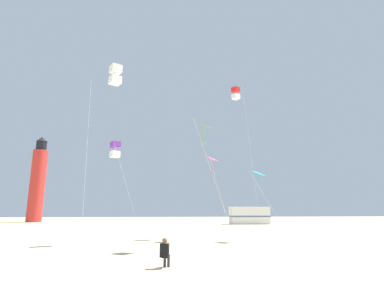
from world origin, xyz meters
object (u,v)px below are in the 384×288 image
(kite_diamond_cyan, at_px, (259,175))
(kite_flyer_standing, at_px, (165,252))
(kite_diamond_lime, at_px, (206,130))
(kite_box_scarlet, at_px, (236,94))
(lighthouse_distant, at_px, (38,181))
(rv_van_white, at_px, (249,215))
(kite_diamond_rainbow, at_px, (212,161))
(kite_box_white, at_px, (115,75))
(kite_box_violet, at_px, (115,150))

(kite_diamond_cyan, bearing_deg, kite_flyer_standing, -126.66)
(kite_diamond_lime, distance_m, kite_box_scarlet, 10.96)
(lighthouse_distant, relative_size, rv_van_white, 2.59)
(lighthouse_distant, bearing_deg, kite_diamond_rainbow, -55.07)
(kite_diamond_rainbow, relative_size, kite_box_scarlet, 0.47)
(kite_diamond_rainbow, xyz_separation_m, kite_box_scarlet, (2.87, 2.93, 7.02))
(kite_box_white, relative_size, kite_diamond_lime, 1.37)
(kite_diamond_lime, bearing_deg, kite_diamond_cyan, 42.41)
(kite_box_violet, distance_m, kite_box_scarlet, 13.00)
(rv_van_white, bearing_deg, lighthouse_distant, 162.58)
(kite_box_scarlet, bearing_deg, kite_diamond_cyan, -81.13)
(kite_diamond_cyan, bearing_deg, lighthouse_distant, 127.54)
(kite_flyer_standing, distance_m, rv_van_white, 40.36)
(kite_box_white, relative_size, kite_diamond_rainbow, 1.64)
(kite_box_white, distance_m, kite_box_scarlet, 14.09)
(kite_diamond_rainbow, bearing_deg, rv_van_white, 67.71)
(kite_box_scarlet, bearing_deg, kite_flyer_standing, -116.35)
(kite_flyer_standing, distance_m, kite_box_violet, 11.50)
(kite_box_scarlet, distance_m, rv_van_white, 27.63)
(rv_van_white, bearing_deg, kite_box_scarlet, -107.49)
(lighthouse_distant, distance_m, rv_van_white, 41.30)
(kite_diamond_rainbow, xyz_separation_m, kite_diamond_lime, (-1.37, -5.31, 1.17))
(kite_diamond_cyan, xyz_separation_m, kite_diamond_rainbow, (-3.47, 0.89, 1.17))
(kite_diamond_rainbow, bearing_deg, kite_diamond_cyan, -14.36)
(kite_diamond_rainbow, height_order, lighthouse_distant, lighthouse_distant)
(kite_flyer_standing, bearing_deg, kite_diamond_cyan, -109.18)
(kite_flyer_standing, relative_size, kite_diamond_rainbow, 0.18)
(kite_diamond_cyan, xyz_separation_m, lighthouse_distant, (-31.20, 40.60, 2.97))
(kite_diamond_rainbow, bearing_deg, kite_flyer_standing, -110.03)
(kite_box_scarlet, bearing_deg, kite_box_white, -135.44)
(kite_box_violet, bearing_deg, lighthouse_distant, 116.19)
(kite_box_violet, xyz_separation_m, kite_diamond_rainbow, (7.40, 1.61, -0.48))
(kite_flyer_standing, relative_size, lighthouse_distant, 0.07)
(kite_flyer_standing, height_order, kite_box_violet, kite_box_violet)
(kite_diamond_rainbow, bearing_deg, kite_box_white, -135.86)
(kite_diamond_lime, bearing_deg, lighthouse_distant, 120.35)
(kite_diamond_lime, bearing_deg, rv_van_white, 68.96)
(rv_van_white, bearing_deg, kite_diamond_cyan, -103.89)
(kite_diamond_cyan, bearing_deg, kite_box_scarlet, 98.87)
(kite_diamond_cyan, distance_m, kite_diamond_rainbow, 3.76)
(kite_box_white, xyz_separation_m, kite_diamond_rainbow, (6.92, 6.72, -3.94))
(kite_box_violet, distance_m, kite_diamond_lime, 7.10)
(kite_diamond_cyan, height_order, lighthouse_distant, lighthouse_distant)
(kite_diamond_rainbow, distance_m, kite_box_scarlet, 8.13)
(kite_box_violet, relative_size, kite_box_scarlet, 0.52)
(kite_diamond_cyan, relative_size, kite_diamond_rainbow, 0.81)
(kite_flyer_standing, height_order, kite_box_white, kite_box_white)
(kite_flyer_standing, distance_m, kite_box_white, 10.66)
(kite_box_white, bearing_deg, lighthouse_distant, 114.14)
(kite_flyer_standing, height_order, kite_diamond_lime, kite_diamond_lime)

